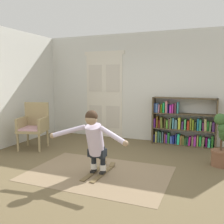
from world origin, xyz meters
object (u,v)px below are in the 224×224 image
Objects in this scene: bookshelf at (182,126)px; wicker_chair at (34,124)px; skis_pair at (99,172)px; potted_plant at (224,140)px; person_skier at (94,139)px.

bookshelf is 1.43× the size of wicker_chair.
skis_pair is (-1.12, -2.55, -0.48)m from bookshelf.
potted_plant is at bearing 30.26° from skis_pair.
bookshelf is 1.52× the size of potted_plant.
bookshelf reaches higher than skis_pair.
bookshelf reaches higher than wicker_chair.
person_skier is at bearing -26.62° from wicker_chair.
person_skier is (2.16, -1.08, 0.09)m from wicker_chair.
potted_plant is 2.48m from person_skier.
wicker_chair is at bearing 157.19° from skis_pair.
person_skier is at bearing -90.87° from skis_pair.
bookshelf is at bearing 67.48° from person_skier.
skis_pair is 0.64× the size of person_skier.
wicker_chair is (-3.29, -1.63, 0.08)m from bookshelf.
wicker_chair is 1.06× the size of potted_plant.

